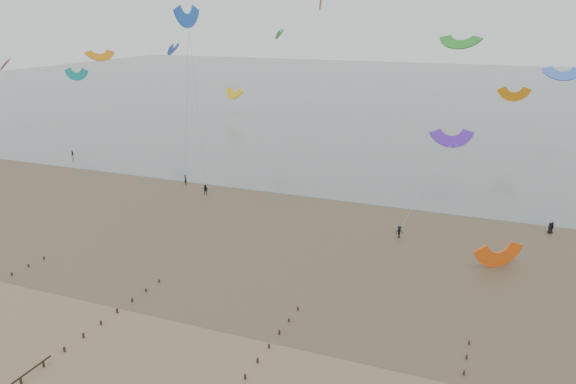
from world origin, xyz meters
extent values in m
plane|color=brown|center=(0.00, 0.00, 0.00)|extent=(500.00, 500.00, 0.00)
plane|color=#475654|center=(0.00, 200.00, 0.03)|extent=(500.00, 500.00, 0.00)
plane|color=#473A28|center=(0.00, 35.00, 0.01)|extent=(500.00, 500.00, 0.00)
ellipsoid|color=slate|center=(-18.00, 22.00, 0.01)|extent=(23.60, 14.36, 0.01)
ellipsoid|color=slate|center=(12.00, 38.00, 0.01)|extent=(33.64, 18.32, 0.01)
ellipsoid|color=slate|center=(-40.00, 40.00, 0.01)|extent=(26.95, 14.22, 0.01)
cube|color=black|center=(-32.00, 6.74, 0.20)|extent=(0.16, 0.16, 0.51)
cube|color=black|center=(-32.00, 9.37, 0.19)|extent=(0.16, 0.16, 0.48)
cube|color=black|center=(-32.00, 12.00, 0.17)|extent=(0.16, 0.16, 0.45)
cube|color=black|center=(-14.00, -9.05, 0.29)|extent=(0.16, 0.16, 0.68)
cube|color=black|center=(-14.00, -6.42, 0.28)|extent=(0.16, 0.16, 0.65)
cube|color=black|center=(-14.00, -3.79, 0.26)|extent=(0.16, 0.16, 0.62)
cube|color=black|center=(-14.00, -1.16, 0.25)|extent=(0.16, 0.16, 0.59)
cube|color=black|center=(-14.00, 1.47, 0.23)|extent=(0.16, 0.16, 0.57)
cube|color=black|center=(-14.00, 4.11, 0.22)|extent=(0.16, 0.16, 0.54)
cube|color=black|center=(-14.00, 6.74, 0.20)|extent=(0.16, 0.16, 0.51)
cube|color=black|center=(-14.00, 9.37, 0.19)|extent=(0.16, 0.16, 0.48)
cube|color=black|center=(-14.00, 12.00, 0.17)|extent=(0.16, 0.16, 0.45)
cube|color=black|center=(4.00, -1.16, 0.25)|extent=(0.16, 0.16, 0.59)
cube|color=black|center=(4.00, 1.47, 0.23)|extent=(0.16, 0.16, 0.57)
cube|color=black|center=(4.00, 4.11, 0.22)|extent=(0.16, 0.16, 0.54)
cube|color=black|center=(4.00, 6.74, 0.20)|extent=(0.16, 0.16, 0.51)
cube|color=black|center=(4.00, 9.37, 0.19)|extent=(0.16, 0.16, 0.48)
cube|color=black|center=(4.00, 12.00, 0.17)|extent=(0.16, 0.16, 0.45)
cube|color=black|center=(22.00, 6.74, 0.20)|extent=(0.16, 0.16, 0.51)
cube|color=black|center=(22.00, 9.37, 0.19)|extent=(0.16, 0.16, 0.48)
cube|color=black|center=(22.00, 12.00, 0.17)|extent=(0.16, 0.16, 0.45)
imported|color=black|center=(-32.85, 48.58, 0.93)|extent=(0.81, 0.76, 1.87)
imported|color=black|center=(-26.11, 44.46, 0.92)|extent=(1.01, 0.86, 1.83)
imported|color=black|center=(10.20, 36.94, 0.93)|extent=(1.37, 1.27, 1.85)
imported|color=black|center=(30.84, 47.51, 0.82)|extent=(0.78, 1.04, 1.64)
imported|color=black|center=(30.54, 47.00, 0.85)|extent=(0.96, 0.98, 1.71)
imported|color=black|center=(-68.35, 57.72, 0.77)|extent=(0.67, 0.59, 1.54)
camera|label=1|loc=(23.34, -39.15, 30.97)|focal=35.00mm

